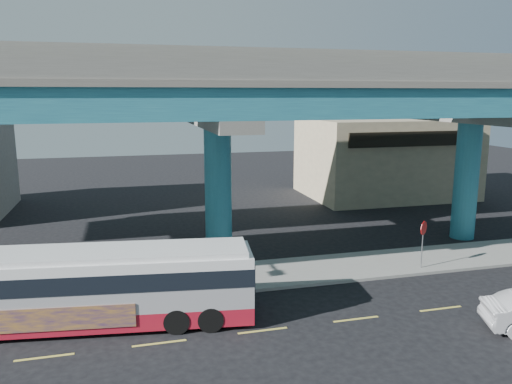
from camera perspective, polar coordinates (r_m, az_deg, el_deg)
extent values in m
plane|color=black|center=(20.58, 0.55, -15.20)|extent=(120.00, 120.00, 0.00)
cube|color=gray|center=(25.46, -2.76, -9.73)|extent=(70.00, 4.00, 0.15)
cube|color=#D8C64C|center=(19.97, -23.03, -17.00)|extent=(2.00, 0.12, 0.01)
cube|color=#D8C64C|center=(19.74, -10.98, -16.61)|extent=(2.00, 0.12, 0.01)
cube|color=#D8C64C|center=(20.32, 0.78, -15.55)|extent=(2.00, 0.12, 0.01)
cube|color=#D8C64C|center=(21.63, 11.36, -14.05)|extent=(2.00, 0.12, 0.01)
cube|color=#D8C64C|center=(23.56, 20.35, -12.40)|extent=(2.00, 0.12, 0.01)
cylinder|color=#1F5E76|center=(27.77, -4.34, -0.20)|extent=(1.50, 1.50, 7.40)
cube|color=gray|center=(27.27, -4.46, 8.07)|extent=(2.00, 12.00, 0.60)
cube|color=gray|center=(30.69, -5.68, 10.06)|extent=(1.80, 5.00, 1.20)
cylinder|color=#1F5E76|center=(34.40, 22.88, 1.14)|extent=(1.50, 1.50, 7.40)
cube|color=gray|center=(34.00, 23.39, 7.79)|extent=(2.00, 12.00, 0.60)
cube|color=gray|center=(36.80, 20.12, 9.61)|extent=(1.80, 5.00, 1.20)
cube|color=#1F5E76|center=(23.81, -2.96, 10.07)|extent=(52.00, 5.00, 1.40)
cube|color=gray|center=(23.81, -2.98, 12.11)|extent=(52.00, 5.40, 0.30)
cube|color=gray|center=(21.39, -1.58, 13.72)|extent=(52.00, 0.25, 0.80)
cube|color=gray|center=(26.27, -4.14, 13.20)|extent=(52.00, 0.25, 0.80)
cube|color=#1F5E76|center=(30.70, -5.73, 12.49)|extent=(52.00, 5.00, 1.40)
cube|color=gray|center=(30.73, -5.76, 14.07)|extent=(52.00, 5.40, 0.30)
cube|color=gray|center=(28.31, -4.95, 15.47)|extent=(52.00, 0.25, 0.80)
cube|color=gray|center=(33.23, -6.48, 14.78)|extent=(52.00, 0.25, 0.80)
cube|color=tan|center=(47.11, 14.47, 3.88)|extent=(14.00, 10.00, 7.00)
cube|color=black|center=(42.54, 17.95, 5.80)|extent=(12.00, 0.25, 1.20)
cube|color=maroon|center=(21.48, -17.27, -12.93)|extent=(12.33, 4.11, 0.71)
cube|color=#B5B4B9|center=(21.06, -17.45, -10.17)|extent=(12.33, 4.11, 1.51)
cube|color=black|center=(20.89, -17.53, -8.88)|extent=(12.39, 4.17, 0.71)
cube|color=silver|center=(20.71, -17.62, -7.43)|extent=(12.33, 4.11, 0.40)
cube|color=silver|center=(20.62, -17.67, -6.63)|extent=(11.90, 3.81, 0.20)
cube|color=black|center=(20.72, -0.56, -8.95)|extent=(0.36, 2.31, 1.21)
cube|color=#201356|center=(20.37, -20.84, -13.38)|extent=(5.00, 0.70, 0.91)
cylinder|color=black|center=(23.63, -27.15, -11.57)|extent=(1.04, 0.43, 1.01)
cylinder|color=black|center=(20.13, -9.06, -14.39)|extent=(1.04, 0.43, 1.01)
cylinder|color=black|center=(22.24, -8.89, -11.83)|extent=(1.04, 0.43, 1.01)
cylinder|color=black|center=(20.12, -5.21, -14.30)|extent=(1.04, 0.43, 1.01)
cylinder|color=black|center=(22.24, -5.44, -11.75)|extent=(1.04, 0.43, 1.01)
cylinder|color=gray|center=(27.64, 18.46, -6.03)|extent=(0.06, 0.06, 2.21)
cylinder|color=#B20A0A|center=(27.34, 18.62, -3.93)|extent=(0.65, 0.45, 0.76)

